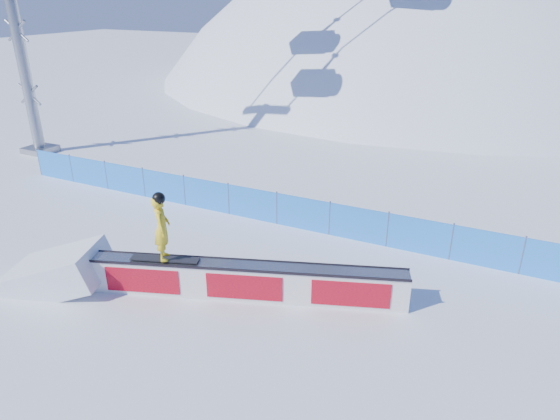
% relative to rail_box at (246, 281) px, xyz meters
% --- Properties ---
extents(ground, '(160.00, 160.00, 0.00)m').
position_rel_rail_box_xyz_m(ground, '(-2.33, 0.10, -0.51)').
color(ground, white).
rests_on(ground, ground).
extents(snow_hill, '(64.00, 64.00, 64.00)m').
position_rel_rail_box_xyz_m(snow_hill, '(-2.33, 42.10, -18.51)').
color(snow_hill, white).
rests_on(snow_hill, ground).
extents(safety_fence, '(22.05, 0.05, 1.30)m').
position_rel_rail_box_xyz_m(safety_fence, '(-2.33, 4.60, 0.09)').
color(safety_fence, '#227CED').
rests_on(safety_fence, ground).
extents(rail_box, '(8.36, 3.40, 1.04)m').
position_rel_rail_box_xyz_m(rail_box, '(0.00, 0.00, 0.00)').
color(rail_box, white).
rests_on(rail_box, ground).
extents(snow_ramp, '(3.21, 2.56, 1.74)m').
position_rel_rail_box_xyz_m(snow_ramp, '(-5.10, -1.77, -0.51)').
color(snow_ramp, white).
rests_on(snow_ramp, ground).
extents(snowboarder, '(1.87, 0.93, 1.95)m').
position_rel_rail_box_xyz_m(snowboarder, '(-2.09, -0.72, 1.48)').
color(snowboarder, black).
rests_on(snowboarder, rail_box).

